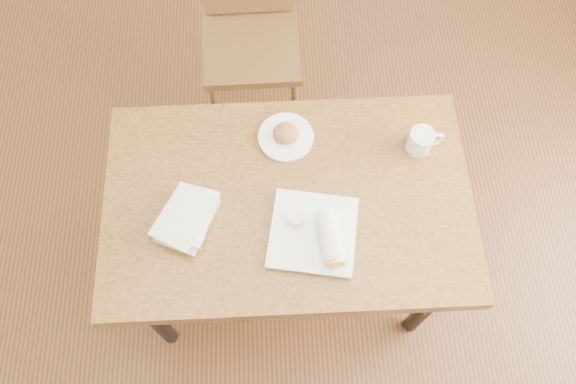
{
  "coord_description": "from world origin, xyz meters",
  "views": [
    {
      "loc": [
        -0.04,
        -0.77,
        2.45
      ],
      "look_at": [
        0.0,
        0.0,
        0.8
      ],
      "focal_mm": 35.0,
      "sensor_mm": 36.0,
      "label": 1
    }
  ],
  "objects_px": {
    "table": "(288,209)",
    "plate_burrito": "(318,234)",
    "book_stack": "(187,218)",
    "chair_far": "(250,21)",
    "plate_scone": "(286,136)",
    "coffee_mug": "(422,140)"
  },
  "relations": [
    {
      "from": "chair_far",
      "to": "plate_burrito",
      "type": "bearing_deg",
      "value": -79.05
    },
    {
      "from": "coffee_mug",
      "to": "plate_burrito",
      "type": "xyz_separation_m",
      "value": [
        -0.38,
        -0.32,
        -0.02
      ]
    },
    {
      "from": "plate_burrito",
      "to": "book_stack",
      "type": "distance_m",
      "value": 0.42
    },
    {
      "from": "coffee_mug",
      "to": "plate_burrito",
      "type": "relative_size",
      "value": 0.4
    },
    {
      "from": "coffee_mug",
      "to": "book_stack",
      "type": "height_order",
      "value": "coffee_mug"
    },
    {
      "from": "table",
      "to": "plate_scone",
      "type": "xyz_separation_m",
      "value": [
        0.0,
        0.23,
        0.1
      ]
    },
    {
      "from": "table",
      "to": "plate_scone",
      "type": "bearing_deg",
      "value": 89.18
    },
    {
      "from": "book_stack",
      "to": "chair_far",
      "type": "bearing_deg",
      "value": 78.54
    },
    {
      "from": "table",
      "to": "plate_burrito",
      "type": "xyz_separation_m",
      "value": [
        0.09,
        -0.14,
        0.11
      ]
    },
    {
      "from": "chair_far",
      "to": "plate_scone",
      "type": "height_order",
      "value": "chair_far"
    },
    {
      "from": "chair_far",
      "to": "plate_scone",
      "type": "xyz_separation_m",
      "value": [
        0.13,
        -0.72,
        0.22
      ]
    },
    {
      "from": "book_stack",
      "to": "table",
      "type": "bearing_deg",
      "value": 11.26
    },
    {
      "from": "plate_scone",
      "to": "plate_burrito",
      "type": "bearing_deg",
      "value": -77.02
    },
    {
      "from": "table",
      "to": "book_stack",
      "type": "relative_size",
      "value": 4.85
    },
    {
      "from": "table",
      "to": "chair_far",
      "type": "xyz_separation_m",
      "value": [
        -0.12,
        0.95,
        -0.12
      ]
    },
    {
      "from": "coffee_mug",
      "to": "book_stack",
      "type": "xyz_separation_m",
      "value": [
        -0.79,
        -0.24,
        -0.02
      ]
    },
    {
      "from": "plate_scone",
      "to": "coffee_mug",
      "type": "bearing_deg",
      "value": -6.87
    },
    {
      "from": "plate_scone",
      "to": "book_stack",
      "type": "relative_size",
      "value": 0.77
    },
    {
      "from": "table",
      "to": "coffee_mug",
      "type": "relative_size",
      "value": 9.62
    },
    {
      "from": "coffee_mug",
      "to": "book_stack",
      "type": "distance_m",
      "value": 0.83
    },
    {
      "from": "plate_scone",
      "to": "book_stack",
      "type": "distance_m",
      "value": 0.44
    },
    {
      "from": "table",
      "to": "plate_burrito",
      "type": "distance_m",
      "value": 0.2
    }
  ]
}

